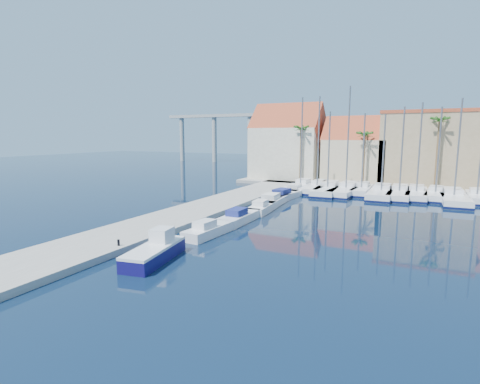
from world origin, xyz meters
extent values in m
plane|color=black|center=(0.00, 0.00, 0.00)|extent=(260.00, 260.00, 0.00)
cube|color=gray|center=(-9.00, 13.50, 0.25)|extent=(6.00, 77.00, 0.50)
cube|color=gray|center=(10.00, 48.00, 0.25)|extent=(54.00, 16.00, 0.50)
cylinder|color=black|center=(-6.60, 1.23, 0.72)|extent=(0.18, 0.18, 0.45)
cube|color=#120D50|center=(-3.12, 0.91, 0.43)|extent=(2.84, 5.91, 0.85)
cube|color=white|center=(-3.12, 0.91, 0.94)|extent=(2.84, 5.91, 0.19)
cube|color=white|center=(-3.32, 2.03, 1.46)|extent=(1.47, 1.70, 1.04)
cube|color=white|center=(-3.19, 7.97, 0.40)|extent=(2.07, 5.46, 0.80)
cube|color=white|center=(-3.23, 7.43, 1.10)|extent=(1.32, 1.95, 0.60)
cube|color=white|center=(-3.12, 13.63, 0.40)|extent=(2.00, 6.13, 0.80)
cube|color=navy|center=(-3.12, 13.02, 1.10)|extent=(1.38, 2.15, 0.60)
cube|color=white|center=(-3.02, 18.89, 0.40)|extent=(2.22, 5.70, 0.80)
cube|color=white|center=(-2.97, 18.34, 1.10)|extent=(1.40, 2.05, 0.60)
cube|color=white|center=(-3.68, 23.68, 0.40)|extent=(2.82, 7.36, 0.80)
cube|color=white|center=(-3.63, 22.96, 1.10)|extent=(1.79, 2.63, 0.60)
cube|color=white|center=(-3.80, 28.03, 0.40)|extent=(2.94, 7.37, 0.80)
cube|color=navy|center=(-3.86, 27.31, 1.10)|extent=(1.83, 2.65, 0.60)
cube|color=white|center=(-3.87, 33.26, 0.40)|extent=(2.23, 6.66, 0.80)
cube|color=white|center=(-3.86, 32.60, 1.10)|extent=(1.52, 2.34, 0.60)
cube|color=white|center=(-4.11, 36.65, 0.50)|extent=(2.46, 9.00, 1.00)
cube|color=#0C1340|center=(-4.11, 36.65, 0.18)|extent=(2.53, 9.06, 0.28)
cube|color=white|center=(-4.10, 37.55, 1.30)|extent=(1.67, 2.71, 0.60)
cylinder|color=slate|center=(-4.12, 36.20, 7.38)|extent=(0.20, 0.20, 12.76)
cube|color=white|center=(-1.47, 36.35, 0.50)|extent=(3.05, 10.29, 1.00)
cube|color=#0C1340|center=(-1.47, 36.35, 0.18)|extent=(3.12, 10.35, 0.28)
cube|color=white|center=(-1.43, 37.37, 1.30)|extent=(1.97, 3.13, 0.60)
cylinder|color=slate|center=(-1.49, 35.84, 7.38)|extent=(0.20, 0.20, 12.75)
cube|color=white|center=(0.28, 35.42, 0.50)|extent=(3.64, 11.71, 1.00)
cube|color=#0C1340|center=(0.28, 35.42, 0.18)|extent=(3.71, 11.77, 0.28)
cube|color=white|center=(0.22, 36.58, 1.30)|extent=(2.29, 3.58, 0.60)
cylinder|color=slate|center=(0.31, 34.85, 6.27)|extent=(0.20, 0.20, 10.53)
cube|color=white|center=(2.83, 35.90, 0.50)|extent=(3.84, 11.76, 1.00)
cube|color=#0C1340|center=(2.83, 35.90, 0.18)|extent=(3.90, 11.82, 0.28)
cube|color=white|center=(2.91, 37.06, 1.30)|extent=(2.35, 3.61, 0.60)
cylinder|color=slate|center=(2.79, 35.33, 7.94)|extent=(0.20, 0.20, 13.88)
cube|color=white|center=(4.73, 36.77, 0.50)|extent=(2.25, 8.53, 1.00)
cube|color=#0C1340|center=(4.73, 36.77, 0.18)|extent=(2.31, 8.59, 0.28)
cube|color=white|center=(4.73, 37.62, 1.30)|extent=(1.56, 2.56, 0.60)
cylinder|color=slate|center=(4.74, 36.35, 6.12)|extent=(0.20, 0.20, 10.24)
cube|color=white|center=(7.52, 35.48, 0.50)|extent=(3.04, 11.29, 1.00)
cube|color=#0C1340|center=(7.52, 35.48, 0.18)|extent=(3.10, 11.35, 0.28)
cube|color=white|center=(7.51, 36.61, 1.30)|extent=(2.08, 3.40, 0.60)
cylinder|color=slate|center=(7.52, 34.92, 6.01)|extent=(0.20, 0.20, 10.02)
cube|color=white|center=(9.74, 35.85, 0.50)|extent=(2.73, 10.42, 1.00)
cube|color=#0C1340|center=(9.74, 35.85, 0.18)|extent=(2.79, 10.48, 0.28)
cube|color=white|center=(9.74, 36.89, 1.30)|extent=(1.90, 3.13, 0.60)
cylinder|color=slate|center=(9.74, 35.33, 6.46)|extent=(0.20, 0.20, 10.92)
cube|color=white|center=(11.77, 36.50, 0.50)|extent=(2.66, 9.85, 1.00)
cube|color=#0C1340|center=(11.77, 36.50, 0.18)|extent=(2.72, 9.91, 0.28)
cube|color=white|center=(11.76, 37.48, 1.30)|extent=(1.82, 2.97, 0.60)
cylinder|color=slate|center=(11.78, 36.01, 6.71)|extent=(0.20, 0.20, 11.43)
cube|color=white|center=(14.05, 36.76, 0.50)|extent=(2.99, 8.88, 1.00)
cube|color=#0C1340|center=(14.05, 36.76, 0.18)|extent=(3.05, 8.95, 0.28)
cube|color=white|center=(14.12, 37.62, 1.30)|extent=(1.80, 2.74, 0.60)
cylinder|color=slate|center=(14.01, 36.32, 6.42)|extent=(0.20, 0.20, 10.85)
cube|color=white|center=(16.02, 35.26, 0.50)|extent=(3.55, 11.70, 1.00)
cube|color=#0C1340|center=(16.02, 35.26, 0.18)|extent=(3.61, 11.76, 0.28)
cube|color=white|center=(15.96, 36.42, 1.30)|extent=(2.27, 3.57, 0.60)
cylinder|color=slate|center=(16.04, 34.68, 6.84)|extent=(0.20, 0.20, 11.68)
cube|color=white|center=(18.64, 36.75, 0.50)|extent=(2.18, 8.04, 1.00)
cube|color=#0C1340|center=(18.64, 36.75, 0.18)|extent=(2.24, 8.10, 0.28)
cube|color=white|center=(18.65, 37.55, 1.30)|extent=(1.49, 2.42, 0.60)
cube|color=beige|center=(-10.00, 47.00, 5.00)|extent=(12.00, 9.00, 9.00)
cube|color=#983C21|center=(-10.00, 47.00, 9.50)|extent=(12.30, 9.00, 9.00)
cube|color=#C7AE8C|center=(2.00, 47.00, 4.00)|extent=(10.00, 8.00, 7.00)
cube|color=#983C21|center=(2.00, 47.00, 7.50)|extent=(10.30, 8.00, 8.00)
cube|color=#9A855F|center=(13.00, 48.00, 6.00)|extent=(14.00, 10.00, 11.00)
cube|color=#983C21|center=(13.00, 48.00, 11.75)|extent=(14.20, 10.20, 0.50)
cylinder|color=brown|center=(-6.00, 42.00, 5.00)|extent=(0.36, 0.36, 9.00)
sphere|color=#235518|center=(-6.00, 42.00, 9.35)|extent=(2.60, 2.60, 2.60)
cylinder|color=brown|center=(4.00, 42.00, 4.50)|extent=(0.36, 0.36, 8.00)
sphere|color=#235518|center=(4.00, 42.00, 8.35)|extent=(2.60, 2.60, 2.60)
cylinder|color=brown|center=(14.00, 42.00, 5.50)|extent=(0.36, 0.36, 10.00)
sphere|color=#235518|center=(14.00, 42.00, 10.35)|extent=(2.60, 2.60, 2.60)
cube|color=#9E9E99|center=(-38.00, 82.00, 14.00)|extent=(48.00, 2.20, 0.90)
cylinder|color=#9E9E99|center=(-58.00, 82.00, 7.00)|extent=(1.40, 1.40, 14.00)
cylinder|color=#9E9E99|center=(-46.00, 82.00, 7.00)|extent=(1.40, 1.40, 14.00)
cylinder|color=#9E9E99|center=(-34.00, 82.00, 7.00)|extent=(1.40, 1.40, 14.00)
cylinder|color=#9E9E99|center=(-22.00, 82.00, 7.00)|extent=(1.40, 1.40, 14.00)
camera|label=1|loc=(12.71, -18.00, 8.35)|focal=28.00mm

